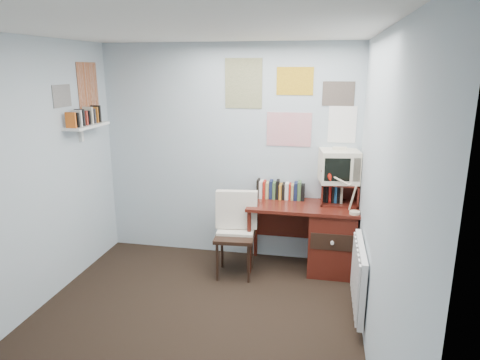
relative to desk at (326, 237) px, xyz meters
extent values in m
plane|color=black|center=(-1.17, -1.48, -0.41)|extent=(3.50, 3.50, 0.00)
cube|color=#B0BCCA|center=(-1.17, 0.27, 0.84)|extent=(3.00, 0.02, 2.50)
cube|color=#B0BCCA|center=(-2.67, -1.48, 0.84)|extent=(0.02, 3.50, 2.50)
cube|color=#B0BCCA|center=(0.33, -1.48, 0.84)|extent=(0.02, 3.50, 2.50)
cube|color=white|center=(-1.17, -1.48, 2.09)|extent=(3.00, 3.50, 0.02)
cube|color=#511A12|center=(-0.27, 0.00, 0.34)|extent=(1.20, 0.55, 0.03)
cube|color=#511A12|center=(0.06, 0.00, -0.04)|extent=(0.50, 0.50, 0.72)
cylinder|color=#511A12|center=(-0.83, -0.24, -0.04)|extent=(0.04, 0.04, 0.72)
cylinder|color=#511A12|center=(-0.83, 0.23, -0.04)|extent=(0.04, 0.04, 0.72)
cube|color=#511A12|center=(-0.52, 0.25, 0.01)|extent=(0.64, 0.02, 0.30)
cube|color=black|center=(-0.98, -0.30, 0.04)|extent=(0.49, 0.47, 0.89)
cube|color=#B2190B|center=(0.27, -0.21, 0.55)|extent=(0.31, 0.28, 0.40)
cube|color=#511A12|center=(0.12, 0.11, 0.48)|extent=(0.40, 0.30, 0.25)
cube|color=beige|center=(0.09, 0.13, 0.80)|extent=(0.46, 0.43, 0.38)
cube|color=#511A12|center=(-0.51, 0.18, 0.46)|extent=(0.60, 0.14, 0.22)
cube|color=white|center=(0.29, -0.93, 0.01)|extent=(0.09, 0.80, 0.60)
cube|color=white|center=(-2.57, -0.38, 1.21)|extent=(0.20, 0.62, 0.24)
cube|color=white|center=(-0.47, 0.26, 1.44)|extent=(1.20, 0.01, 0.90)
cube|color=white|center=(-2.67, -0.38, 1.59)|extent=(0.01, 0.70, 0.60)
camera|label=1|loc=(-0.08, -4.53, 1.83)|focal=32.00mm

